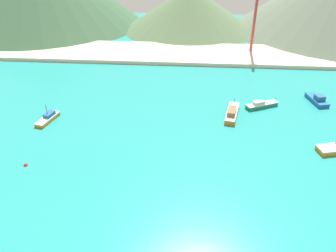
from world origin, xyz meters
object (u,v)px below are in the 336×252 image
Objects in this scene: fishing_boat_1 at (317,99)px; buoy_0 at (26,165)px; fishing_boat_2 at (232,113)px; fishing_boat_5 at (48,118)px; radio_tower at (256,10)px; fishing_boat_7 at (261,105)px.

buoy_0 is (-68.11, -33.82, -0.68)m from fishing_boat_1.
fishing_boat_2 is 46.67m from fishing_boat_5.
fishing_boat_2 is 52.31m from radio_tower.
fishing_boat_1 is 0.93× the size of fishing_boat_7.
fishing_boat_5 is 80.70m from radio_tower.
fishing_boat_7 is (-15.91, -4.15, -0.11)m from fishing_boat_1.
fishing_boat_2 is 50.14m from buoy_0.
fishing_boat_5 is at bearing -168.20° from fishing_boat_7.
fishing_boat_7 is at bearing 11.80° from fishing_boat_5.
fishing_boat_1 is 16.44m from fishing_boat_7.
buoy_0 is at bearing -82.58° from fishing_boat_5.
fishing_boat_2 is 1.20× the size of fishing_boat_7.
radio_tower reaches higher than fishing_boat_5.
buoy_0 is 0.03× the size of radio_tower.
fishing_boat_1 reaches higher than fishing_boat_7.
fishing_boat_2 is 0.35× the size of radio_tower.
fishing_boat_1 is 0.27× the size of radio_tower.
buoy_0 is 92.72m from radio_tower.
radio_tower is (57.25, 54.73, 15.51)m from fishing_boat_5.
fishing_boat_5 is 9.86× the size of buoy_0.
fishing_boat_2 is 1.38× the size of fishing_boat_5.
radio_tower is at bearing 53.07° from buoy_0.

